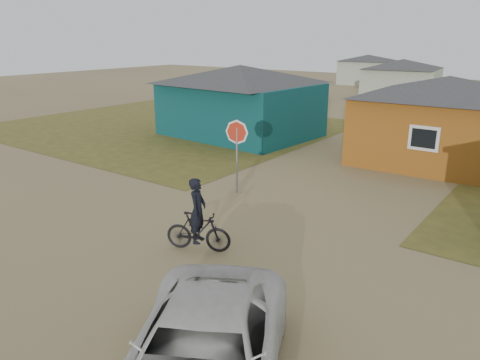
% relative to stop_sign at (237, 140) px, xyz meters
% --- Properties ---
extents(ground, '(120.00, 120.00, 0.00)m').
position_rel_stop_sign_xyz_m(ground, '(2.39, -5.05, -1.98)').
color(ground, '#8F7D52').
extents(grass_nw, '(20.00, 18.00, 0.00)m').
position_rel_stop_sign_xyz_m(grass_nw, '(-11.61, 7.95, -1.98)').
color(grass_nw, olive).
rests_on(grass_nw, ground).
extents(house_teal, '(8.93, 7.08, 4.00)m').
position_rel_stop_sign_xyz_m(house_teal, '(-6.11, 8.45, 0.07)').
color(house_teal, '#0A383A').
rests_on(house_teal, ground).
extents(house_yellow, '(7.72, 6.76, 3.90)m').
position_rel_stop_sign_xyz_m(house_yellow, '(4.89, 8.95, 0.02)').
color(house_yellow, '#915116').
rests_on(house_yellow, ground).
extents(house_pale_west, '(7.04, 6.15, 3.60)m').
position_rel_stop_sign_xyz_m(house_pale_west, '(-3.61, 28.95, -0.12)').
color(house_pale_west, '#A2AB92').
rests_on(house_pale_west, ground).
extents(house_pale_north, '(6.28, 5.81, 3.40)m').
position_rel_stop_sign_xyz_m(house_pale_north, '(-11.61, 40.95, -0.23)').
color(house_pale_north, '#A2AB92').
rests_on(house_pale_north, ground).
extents(stop_sign, '(0.88, 0.21, 2.72)m').
position_rel_stop_sign_xyz_m(stop_sign, '(0.00, 0.00, 0.00)').
color(stop_sign, gray).
rests_on(stop_sign, ground).
extents(cyclist, '(1.86, 1.17, 2.04)m').
position_rel_stop_sign_xyz_m(cyclist, '(2.08, -4.51, -1.24)').
color(cyclist, black).
rests_on(cyclist, ground).
extents(vehicle, '(4.80, 5.91, 1.50)m').
position_rel_stop_sign_xyz_m(vehicle, '(5.75, -8.55, -1.23)').
color(vehicle, silver).
rests_on(vehicle, ground).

